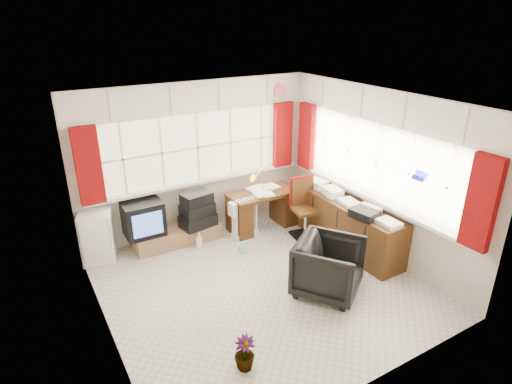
{
  "coord_description": "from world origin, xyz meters",
  "views": [
    {
      "loc": [
        -2.56,
        -4.21,
        3.45
      ],
      "look_at": [
        0.25,
        0.55,
        1.13
      ],
      "focal_mm": 30.0,
      "sensor_mm": 36.0,
      "label": 1
    }
  ],
  "objects_px": {
    "desk": "(262,208)",
    "task_chair": "(303,205)",
    "desk_lamp": "(262,174)",
    "radiator": "(245,221)",
    "mini_fridge": "(97,237)",
    "credenza": "(349,224)",
    "tv_bench": "(177,235)",
    "crt_tv": "(143,218)",
    "office_chair": "(329,267)"
  },
  "relations": [
    {
      "from": "desk_lamp",
      "to": "crt_tv",
      "type": "relative_size",
      "value": 0.77
    },
    {
      "from": "tv_bench",
      "to": "crt_tv",
      "type": "relative_size",
      "value": 2.35
    },
    {
      "from": "crt_tv",
      "to": "task_chair",
      "type": "bearing_deg",
      "value": -20.56
    },
    {
      "from": "radiator",
      "to": "crt_tv",
      "type": "distance_m",
      "value": 1.64
    },
    {
      "from": "radiator",
      "to": "desk",
      "type": "bearing_deg",
      "value": 17.38
    },
    {
      "from": "desk",
      "to": "tv_bench",
      "type": "xyz_separation_m",
      "value": [
        -1.45,
        0.27,
        -0.24
      ]
    },
    {
      "from": "credenza",
      "to": "desk_lamp",
      "type": "bearing_deg",
      "value": 122.69
    },
    {
      "from": "desk_lamp",
      "to": "office_chair",
      "type": "relative_size",
      "value": 0.55
    },
    {
      "from": "desk",
      "to": "tv_bench",
      "type": "distance_m",
      "value": 1.5
    },
    {
      "from": "radiator",
      "to": "office_chair",
      "type": "bearing_deg",
      "value": -84.06
    },
    {
      "from": "radiator",
      "to": "tv_bench",
      "type": "xyz_separation_m",
      "value": [
        -1.04,
        0.39,
        -0.15
      ]
    },
    {
      "from": "tv_bench",
      "to": "office_chair",
      "type": "bearing_deg",
      "value": -61.63
    },
    {
      "from": "task_chair",
      "to": "mini_fridge",
      "type": "relative_size",
      "value": 1.29
    },
    {
      "from": "office_chair",
      "to": "task_chair",
      "type": "bearing_deg",
      "value": 30.3
    },
    {
      "from": "task_chair",
      "to": "crt_tv",
      "type": "bearing_deg",
      "value": 159.44
    },
    {
      "from": "office_chair",
      "to": "tv_bench",
      "type": "distance_m",
      "value": 2.62
    },
    {
      "from": "desk_lamp",
      "to": "office_chair",
      "type": "height_order",
      "value": "desk_lamp"
    },
    {
      "from": "task_chair",
      "to": "office_chair",
      "type": "distance_m",
      "value": 1.64
    },
    {
      "from": "task_chair",
      "to": "credenza",
      "type": "distance_m",
      "value": 0.81
    },
    {
      "from": "office_chair",
      "to": "radiator",
      "type": "height_order",
      "value": "office_chair"
    },
    {
      "from": "radiator",
      "to": "task_chair",
      "type": "bearing_deg",
      "value": -25.27
    },
    {
      "from": "desk",
      "to": "mini_fridge",
      "type": "relative_size",
      "value": 1.49
    },
    {
      "from": "task_chair",
      "to": "crt_tv",
      "type": "height_order",
      "value": "task_chair"
    },
    {
      "from": "tv_bench",
      "to": "mini_fridge",
      "type": "relative_size",
      "value": 1.81
    },
    {
      "from": "tv_bench",
      "to": "crt_tv",
      "type": "bearing_deg",
      "value": 168.8
    },
    {
      "from": "radiator",
      "to": "mini_fridge",
      "type": "bearing_deg",
      "value": 168.06
    },
    {
      "from": "desk_lamp",
      "to": "radiator",
      "type": "xyz_separation_m",
      "value": [
        -0.42,
        -0.14,
        -0.71
      ]
    },
    {
      "from": "desk_lamp",
      "to": "task_chair",
      "type": "xyz_separation_m",
      "value": [
        0.45,
        -0.56,
        -0.45
      ]
    },
    {
      "from": "desk",
      "to": "tv_bench",
      "type": "height_order",
      "value": "desk"
    },
    {
      "from": "desk_lamp",
      "to": "task_chair",
      "type": "bearing_deg",
      "value": -50.67
    },
    {
      "from": "radiator",
      "to": "tv_bench",
      "type": "bearing_deg",
      "value": 159.31
    },
    {
      "from": "desk_lamp",
      "to": "credenza",
      "type": "bearing_deg",
      "value": -57.31
    },
    {
      "from": "task_chair",
      "to": "radiator",
      "type": "relative_size",
      "value": 1.5
    },
    {
      "from": "desk",
      "to": "credenza",
      "type": "height_order",
      "value": "credenza"
    },
    {
      "from": "desk",
      "to": "credenza",
      "type": "relative_size",
      "value": 0.58
    },
    {
      "from": "task_chair",
      "to": "crt_tv",
      "type": "relative_size",
      "value": 1.67
    },
    {
      "from": "desk_lamp",
      "to": "tv_bench",
      "type": "xyz_separation_m",
      "value": [
        -1.47,
        0.25,
        -0.86
      ]
    },
    {
      "from": "office_chair",
      "to": "tv_bench",
      "type": "relative_size",
      "value": 0.6
    },
    {
      "from": "crt_tv",
      "to": "credenza",
      "type": "bearing_deg",
      "value": -30.24
    },
    {
      "from": "desk",
      "to": "task_chair",
      "type": "xyz_separation_m",
      "value": [
        0.47,
        -0.54,
        0.16
      ]
    },
    {
      "from": "office_chair",
      "to": "credenza",
      "type": "relative_size",
      "value": 0.42
    },
    {
      "from": "tv_bench",
      "to": "desk_lamp",
      "type": "bearing_deg",
      "value": -9.8
    },
    {
      "from": "desk_lamp",
      "to": "mini_fridge",
      "type": "distance_m",
      "value": 2.75
    },
    {
      "from": "task_chair",
      "to": "tv_bench",
      "type": "bearing_deg",
      "value": 157.18
    },
    {
      "from": "office_chair",
      "to": "mini_fridge",
      "type": "bearing_deg",
      "value": 100.54
    },
    {
      "from": "task_chair",
      "to": "office_chair",
      "type": "bearing_deg",
      "value": -114.52
    },
    {
      "from": "task_chair",
      "to": "tv_bench",
      "type": "height_order",
      "value": "task_chair"
    },
    {
      "from": "desk",
      "to": "task_chair",
      "type": "height_order",
      "value": "task_chair"
    },
    {
      "from": "office_chair",
      "to": "tv_bench",
      "type": "height_order",
      "value": "office_chair"
    },
    {
      "from": "desk_lamp",
      "to": "credenza",
      "type": "distance_m",
      "value": 1.62
    }
  ]
}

